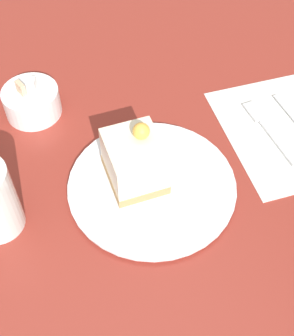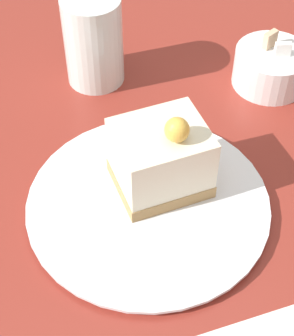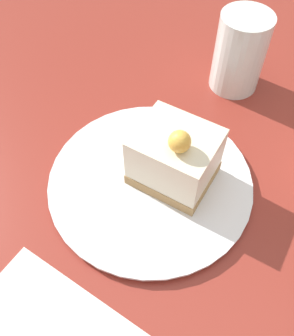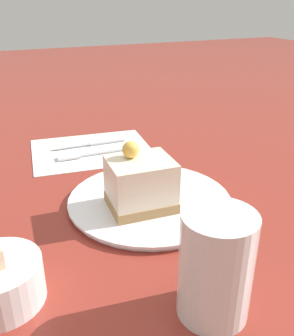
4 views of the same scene
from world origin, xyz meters
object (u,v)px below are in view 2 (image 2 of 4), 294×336
object	(u,v)px
plate	(148,204)
sugar_bowl	(271,67)
cake_slice	(161,158)
drinking_glass	(97,40)

from	to	relation	value
plate	sugar_bowl	distance (m)	0.26
plate	sugar_bowl	size ratio (longest dim) A/B	2.68
cake_slice	drinking_glass	bearing A→B (deg)	-179.61
cake_slice	sugar_bowl	distance (m)	0.24
cake_slice	sugar_bowl	world-z (taller)	cake_slice
sugar_bowl	drinking_glass	xyz separation A→B (m)	(-0.11, -0.20, 0.03)
plate	sugar_bowl	xyz separation A→B (m)	(-0.12, 0.23, 0.02)
plate	sugar_bowl	world-z (taller)	sugar_bowl
plate	cake_slice	world-z (taller)	cake_slice
plate	drinking_glass	world-z (taller)	drinking_glass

